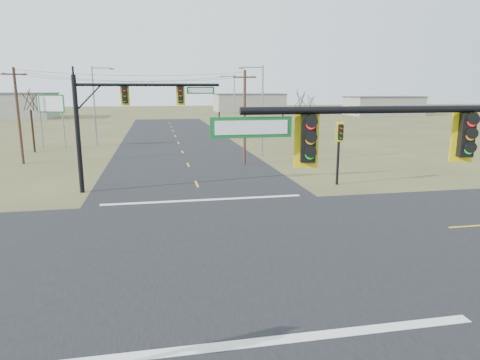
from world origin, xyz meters
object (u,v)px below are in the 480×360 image
at_px(bare_tree_d, 311,100).
at_px(pedestal_signal_ne, 340,139).
at_px(streetlight_b, 233,100).
at_px(streetlight_c, 96,102).
at_px(highway_sign, 51,110).
at_px(bare_tree_c, 301,98).
at_px(streetlight_a, 261,106).
at_px(utility_pole_near, 245,116).
at_px(mast_arm_near, 469,159).
at_px(mast_arm_far, 124,109).
at_px(utility_pole_far, 18,114).
at_px(bare_tree_a, 30,99).

bearing_deg(bare_tree_d, pedestal_signal_ne, -107.19).
relative_size(streetlight_b, streetlight_c, 0.96).
bearing_deg(streetlight_c, highway_sign, -179.37).
bearing_deg(bare_tree_c, highway_sign, -173.24).
relative_size(streetlight_a, streetlight_c, 0.96).
xyz_separation_m(streetlight_b, bare_tree_d, (11.23, -4.59, -0.01)).
height_order(pedestal_signal_ne, streetlight_c, streetlight_c).
xyz_separation_m(pedestal_signal_ne, streetlight_a, (-2.10, 14.22, 1.73)).
xyz_separation_m(utility_pole_near, highway_sign, (-19.11, 14.88, -0.06)).
relative_size(mast_arm_near, highway_sign, 1.73).
bearing_deg(mast_arm_far, pedestal_signal_ne, -0.64).
bearing_deg(utility_pole_near, mast_arm_near, -90.28).
relative_size(utility_pole_far, streetlight_b, 0.96).
bearing_deg(mast_arm_far, utility_pole_far, 132.20).
bearing_deg(mast_arm_far, mast_arm_near, -60.14).
xyz_separation_m(mast_arm_far, streetlight_a, (12.15, 13.10, -0.39)).
bearing_deg(bare_tree_c, streetlight_b, 118.98).
relative_size(streetlight_c, bare_tree_a, 1.31).
xyz_separation_m(pedestal_signal_ne, utility_pole_near, (-4.67, 9.50, 1.07)).
height_order(utility_pole_far, streetlight_b, streetlight_b).
relative_size(mast_arm_far, utility_pole_near, 1.12).
distance_m(utility_pole_near, bare_tree_c, 21.77).
bearing_deg(bare_tree_a, streetlight_a, -16.53).
distance_m(streetlight_c, bare_tree_c, 25.94).
xyz_separation_m(pedestal_signal_ne, bare_tree_c, (6.75, 27.99, 2.17)).
bearing_deg(streetlight_a, mast_arm_far, -124.77).
relative_size(mast_arm_near, streetlight_c, 1.13).
xyz_separation_m(utility_pole_far, streetlight_a, (22.00, 0.65, 0.54)).
relative_size(mast_arm_near, bare_tree_a, 1.48).
height_order(highway_sign, bare_tree_c, bare_tree_c).
bearing_deg(bare_tree_d, highway_sign, -161.78).
bearing_deg(bare_tree_a, streetlight_c, 38.52).
height_order(utility_pole_near, bare_tree_c, utility_pole_near).
bearing_deg(pedestal_signal_ne, bare_tree_d, 91.36).
bearing_deg(utility_pole_far, bare_tree_c, 25.05).
xyz_separation_m(mast_arm_far, bare_tree_d, (25.34, 34.73, -0.44)).
relative_size(mast_arm_near, pedestal_signal_ne, 2.35).
bearing_deg(utility_pole_near, highway_sign, 142.11).
relative_size(utility_pole_far, streetlight_a, 0.95).
bearing_deg(bare_tree_a, streetlight_b, 37.96).
xyz_separation_m(mast_arm_near, utility_pole_near, (0.14, 27.72, -0.60)).
xyz_separation_m(pedestal_signal_ne, streetlight_c, (-19.09, 25.76, 1.92)).
distance_m(mast_arm_near, bare_tree_d, 56.36).
bearing_deg(bare_tree_c, streetlight_a, -122.75).
bearing_deg(utility_pole_far, streetlight_a, 1.70).
relative_size(mast_arm_near, bare_tree_d, 1.70).
height_order(pedestal_signal_ne, utility_pole_near, utility_pole_near).
distance_m(streetlight_a, streetlight_c, 20.53).
xyz_separation_m(highway_sign, bare_tree_a, (-1.24, -3.34, 1.29)).
bearing_deg(pedestal_signal_ne, mast_arm_near, -86.24).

